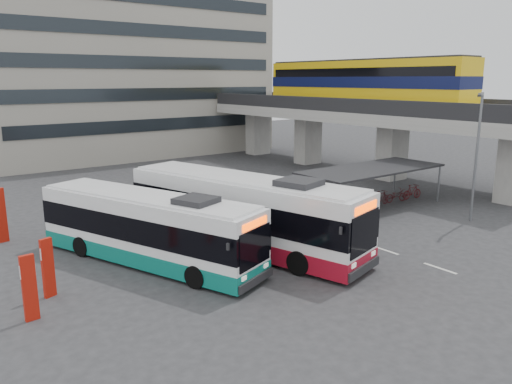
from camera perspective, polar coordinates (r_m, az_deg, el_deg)
ground at (r=25.18m, az=5.54°, el=-5.97°), size 120.00×120.00×0.00m
viaduct at (r=44.38m, az=11.57°, el=10.17°), size 8.00×32.00×9.68m
bike_shelter at (r=32.77m, az=12.95°, el=0.79°), size 10.00×4.00×2.54m
office_block at (r=58.06m, az=-15.22°, el=16.75°), size 30.00×15.00×25.00m
road_markings at (r=25.02m, az=14.49°, el=-6.44°), size 0.15×7.60×0.01m
bus_main at (r=24.10m, az=-1.52°, el=-2.39°), size 6.00×13.11×3.79m
bus_teal at (r=22.76m, az=-12.25°, el=-4.14°), size 6.25×11.51×3.36m
pedestrian at (r=27.68m, az=-4.02°, el=-2.37°), size 0.52×0.69×1.69m
lamp_post at (r=30.79m, az=23.92°, el=4.47°), size 1.24×0.59×7.36m
sign_totem_south at (r=18.78m, az=-24.49°, el=-9.84°), size 0.51×0.19×2.35m
sign_totem_mid at (r=20.45m, az=-22.69°, el=-7.90°), size 0.49×0.29×2.31m
sign_totem_north at (r=28.09m, az=-27.20°, el=-2.32°), size 0.60×0.30×2.78m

